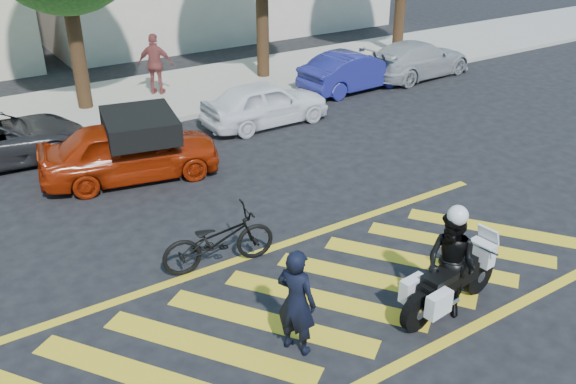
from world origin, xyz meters
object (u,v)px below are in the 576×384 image
officer_moto (451,264)px  parked_right (354,71)px  bicycle (219,240)px  officer_bike (296,302)px  red_convertible (130,150)px  parked_mid_right (265,103)px  parked_far_right (417,59)px  police_motorcycle (449,283)px

officer_moto → parked_right: officer_moto is taller
officer_moto → parked_right: size_ratio=0.45×
bicycle → officer_moto: 4.13m
officer_moto → officer_bike: bearing=-108.4°
officer_moto → red_convertible: 8.22m
officer_bike → red_convertible: size_ratio=0.42×
parked_mid_right → officer_bike: bearing=151.8°
red_convertible → officer_moto: bearing=-150.8°
officer_bike → parked_right: size_ratio=0.44×
parked_mid_right → parked_right: parked_right is taller
parked_far_right → parked_mid_right: bearing=94.9°
police_motorcycle → parked_mid_right: bearing=71.2°
officer_bike → officer_moto: (2.60, -0.57, 0.03)m
parked_mid_right → police_motorcycle: bearing=167.6°
officer_bike → red_convertible: bearing=-26.9°
parked_right → parked_far_right: size_ratio=0.89×
bicycle → red_convertible: red_convertible is taller
bicycle → officer_moto: officer_moto is taller
bicycle → parked_mid_right: parked_mid_right is taller
bicycle → officer_moto: bearing=-133.4°
red_convertible → officer_bike: bearing=-169.3°
officer_moto → red_convertible: officer_moto is taller
officer_bike → officer_moto: bearing=-128.7°
red_convertible → parked_far_right: bearing=-65.8°
bicycle → parked_far_right: parked_far_right is taller
officer_bike → parked_right: bearing=-68.5°
parked_far_right → parked_right: bearing=85.0°
officer_moto → parked_far_right: bearing=132.2°
bicycle → officer_moto: (2.52, -3.25, 0.35)m
officer_bike → parked_mid_right: bearing=-54.8°
officer_moto → parked_right: (6.46, 10.53, -0.25)m
red_convertible → police_motorcycle: bearing=-150.7°
officer_bike → parked_far_right: bearing=-76.6°
officer_bike → parked_mid_right: 9.88m
officer_bike → police_motorcycle: 2.70m
officer_moto → red_convertible: (-2.51, 7.83, -0.19)m
police_motorcycle → parked_mid_right: size_ratio=0.59×
bicycle → red_convertible: 4.58m
police_motorcycle → parked_right: size_ratio=0.56×
officer_moto → parked_mid_right: (2.12, 9.25, -0.26)m
officer_bike → bicycle: officer_bike is taller
bicycle → officer_moto: size_ratio=1.17×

